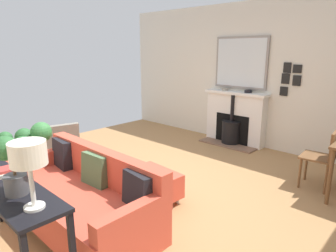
# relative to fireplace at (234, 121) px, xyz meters

# --- Properties ---
(ground_plane) EXTENTS (5.99, 6.23, 0.01)m
(ground_plane) POSITION_rel_fireplace_xyz_m (2.79, 0.20, -0.46)
(ground_plane) COLOR #A87A4C
(wall_left) EXTENTS (0.12, 6.23, 2.71)m
(wall_left) POSITION_rel_fireplace_xyz_m (-0.21, 0.20, 0.90)
(wall_left) COLOR silver
(wall_left) RESTS_ON ground
(fireplace) EXTENTS (0.54, 1.29, 1.04)m
(fireplace) POSITION_rel_fireplace_xyz_m (0.00, 0.00, 0.00)
(fireplace) COLOR brown
(fireplace) RESTS_ON ground
(mirror_over_mantel) EXTENTS (0.04, 1.10, 0.98)m
(mirror_over_mantel) POSITION_rel_fireplace_xyz_m (-0.12, 0.00, 1.13)
(mirror_over_mantel) COLOR gray
(mantel_bowl_near) EXTENTS (0.12, 0.12, 0.05)m
(mantel_bowl_near) POSITION_rel_fireplace_xyz_m (-0.03, -0.27, 0.61)
(mantel_bowl_near) COLOR #9E9384
(mantel_bowl_near) RESTS_ON fireplace
(mantel_bowl_far) EXTENTS (0.14, 0.14, 0.06)m
(mantel_bowl_far) POSITION_rel_fireplace_xyz_m (-0.03, 0.24, 0.61)
(mantel_bowl_far) COLOR black
(mantel_bowl_far) RESTS_ON fireplace
(sofa) EXTENTS (0.80, 1.90, 0.81)m
(sofa) POSITION_rel_fireplace_xyz_m (3.68, 0.42, -0.10)
(sofa) COLOR #B2B2B7
(sofa) RESTS_ON ground
(ottoman) EXTENTS (0.62, 0.68, 0.38)m
(ottoman) POSITION_rel_fireplace_xyz_m (2.83, 0.52, -0.22)
(ottoman) COLOR #B2B2B7
(ottoman) RESTS_ON ground
(armchair_accent) EXTENTS (0.79, 0.71, 0.79)m
(armchair_accent) POSITION_rel_fireplace_xyz_m (3.14, -1.16, -0.02)
(armchair_accent) COLOR brown
(armchair_accent) RESTS_ON ground
(console_table) EXTENTS (0.38, 1.63, 0.77)m
(console_table) POSITION_rel_fireplace_xyz_m (4.38, 0.42, 0.22)
(console_table) COLOR black
(console_table) RESTS_ON ground
(table_lamp_far_end) EXTENTS (0.24, 0.24, 0.48)m
(table_lamp_far_end) POSITION_rel_fireplace_xyz_m (4.38, 1.03, 0.69)
(table_lamp_far_end) COLOR white
(table_lamp_far_end) RESTS_ON console_table
(potted_plant) EXTENTS (0.48, 0.46, 0.65)m
(potted_plant) POSITION_rel_fireplace_xyz_m (4.39, 0.74, 0.70)
(potted_plant) COLOR #4C4C51
(potted_plant) RESTS_ON console_table
(dining_chair_near_fireplace) EXTENTS (0.43, 0.43, 0.82)m
(dining_chair_near_fireplace) POSITION_rel_fireplace_xyz_m (0.97, 1.94, 0.03)
(dining_chair_near_fireplace) COLOR brown
(dining_chair_near_fireplace) RESTS_ON ground
(photo_gallery_row) EXTENTS (0.02, 0.34, 0.58)m
(photo_gallery_row) POSITION_rel_fireplace_xyz_m (-0.13, 0.96, 0.91)
(photo_gallery_row) COLOR black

